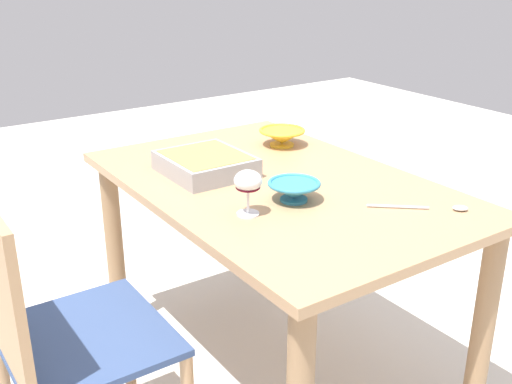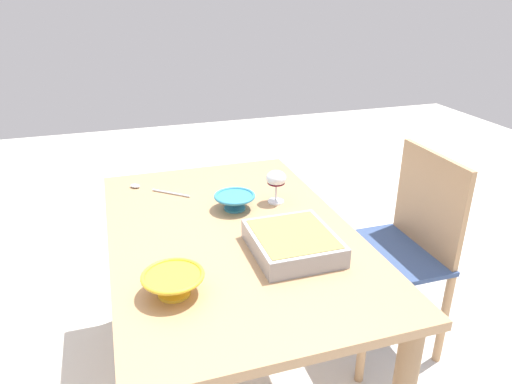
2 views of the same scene
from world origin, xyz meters
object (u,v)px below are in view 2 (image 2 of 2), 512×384
(wine_glass, at_px, (276,180))
(dining_table, at_px, (232,259))
(casserole_dish, at_px, (293,241))
(serving_spoon, at_px, (148,189))
(small_bowl, at_px, (235,201))
(chair, at_px, (401,243))
(mixing_bowl, at_px, (173,282))

(wine_glass, bearing_deg, dining_table, 127.08)
(casserole_dish, xyz_separation_m, serving_spoon, (0.64, 0.39, -0.03))
(dining_table, xyz_separation_m, wine_glass, (0.17, -0.23, 0.21))
(casserole_dish, xyz_separation_m, small_bowl, (0.36, 0.09, -0.00))
(wine_glass, xyz_separation_m, serving_spoon, (0.27, 0.47, -0.09))
(chair, height_order, casserole_dish, chair)
(wine_glass, bearing_deg, small_bowl, 93.83)
(chair, height_order, wine_glass, chair)
(casserole_dish, distance_m, serving_spoon, 0.75)
(chair, xyz_separation_m, wine_glass, (0.09, 0.55, 0.33))
(mixing_bowl, height_order, small_bowl, mixing_bowl)
(dining_table, bearing_deg, chair, -83.83)
(casserole_dish, bearing_deg, dining_table, 37.60)
(wine_glass, distance_m, casserole_dish, 0.38)
(dining_table, bearing_deg, mixing_bowl, 141.44)
(serving_spoon, bearing_deg, dining_table, -151.83)
(casserole_dish, relative_size, mixing_bowl, 1.67)
(casserole_dish, relative_size, small_bowl, 1.85)
(wine_glass, bearing_deg, mixing_bowl, 135.41)
(dining_table, xyz_separation_m, casserole_dish, (-0.20, -0.15, 0.15))
(dining_table, relative_size, mixing_bowl, 7.35)
(wine_glass, height_order, casserole_dish, wine_glass)
(dining_table, height_order, small_bowl, small_bowl)
(casserole_dish, bearing_deg, small_bowl, 14.78)
(serving_spoon, bearing_deg, chair, -109.63)
(casserole_dish, relative_size, serving_spoon, 1.26)
(mixing_bowl, distance_m, small_bowl, 0.56)
(mixing_bowl, distance_m, serving_spoon, 0.76)
(mixing_bowl, bearing_deg, casserole_dish, -74.42)
(serving_spoon, bearing_deg, small_bowl, -133.91)
(chair, distance_m, wine_glass, 0.64)
(casserole_dish, bearing_deg, wine_glass, -11.64)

